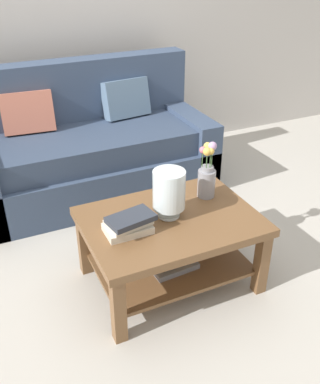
# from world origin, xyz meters

# --- Properties ---
(ground_plane) EXTENTS (10.00, 10.00, 0.00)m
(ground_plane) POSITION_xyz_m (0.00, 0.00, 0.00)
(ground_plane) COLOR #B7B2A8
(back_wall) EXTENTS (6.40, 0.12, 2.70)m
(back_wall) POSITION_xyz_m (0.00, 1.65, 1.35)
(back_wall) COLOR #BCB7B2
(back_wall) RESTS_ON ground
(couch) EXTENTS (1.96, 0.90, 1.06)m
(couch) POSITION_xyz_m (-0.06, 0.97, 0.36)
(couch) COLOR #384760
(couch) RESTS_ON ground
(coffee_table) EXTENTS (1.03, 0.74, 0.47)m
(coffee_table) POSITION_xyz_m (0.02, -0.41, 0.33)
(coffee_table) COLOR brown
(coffee_table) RESTS_ON ground
(book_stack_main) EXTENTS (0.28, 0.22, 0.11)m
(book_stack_main) POSITION_xyz_m (-0.26, -0.44, 0.53)
(book_stack_main) COLOR beige
(book_stack_main) RESTS_ON coffee_table
(glass_hurricane_vase) EXTENTS (0.19, 0.19, 0.29)m
(glass_hurricane_vase) POSITION_xyz_m (0.02, -0.38, 0.65)
(glass_hurricane_vase) COLOR silver
(glass_hurricane_vase) RESTS_ON coffee_table
(flower_pitcher) EXTENTS (0.11, 0.11, 0.37)m
(flower_pitcher) POSITION_xyz_m (0.34, -0.27, 0.62)
(flower_pitcher) COLOR gray
(flower_pitcher) RESTS_ON coffee_table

